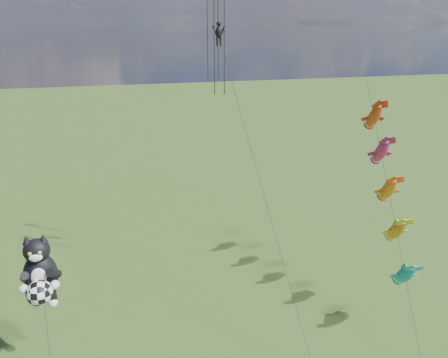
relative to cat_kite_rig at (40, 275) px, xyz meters
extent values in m
cylinder|color=black|center=(0.10, -1.32, -4.34)|extent=(0.23, 2.74, 5.28)
ellipsoid|color=black|center=(0.00, 0.31, -0.23)|extent=(2.14, 1.79, 2.96)
ellipsoid|color=black|center=(0.00, 0.22, 1.53)|extent=(1.66, 1.52, 1.50)
cone|color=black|center=(-0.46, 0.22, 2.32)|extent=(0.55, 0.55, 0.56)
cone|color=black|center=(0.46, 0.22, 2.32)|extent=(0.55, 0.55, 0.56)
ellipsoid|color=white|center=(0.00, -0.38, 1.39)|extent=(0.80, 0.44, 0.54)
ellipsoid|color=white|center=(0.00, -0.38, 0.05)|extent=(0.95, 0.41, 1.22)
sphere|color=gold|center=(-0.28, -0.45, 1.70)|extent=(0.22, 0.22, 0.22)
sphere|color=gold|center=(0.28, -0.45, 1.70)|extent=(0.22, 0.22, 0.22)
sphere|color=white|center=(-0.88, -0.66, -0.46)|extent=(0.56, 0.56, 0.56)
sphere|color=white|center=(0.88, -0.66, -0.46)|extent=(0.56, 0.56, 0.56)
sphere|color=white|center=(-0.46, 0.17, -2.22)|extent=(0.59, 0.59, 0.59)
sphere|color=white|center=(0.46, 0.17, -2.22)|extent=(0.59, 0.59, 0.59)
sphere|color=white|center=(0.00, -0.94, -0.69)|extent=(1.55, 1.55, 1.55)
cylinder|color=black|center=(24.79, 0.69, 1.45)|extent=(3.42, 15.47, 16.85)
ellipsoid|color=#1985BF|center=(24.05, -2.71, -2.26)|extent=(1.44, 2.67, 2.61)
ellipsoid|color=red|center=(24.52, -0.54, 0.10)|extent=(1.44, 2.67, 2.61)
ellipsoid|color=#F2A719|center=(24.99, 1.62, 2.45)|extent=(1.44, 2.67, 2.61)
ellipsoid|color=#D8336E|center=(25.47, 3.78, 4.81)|extent=(1.44, 2.67, 2.61)
ellipsoid|color=orange|center=(25.94, 5.94, 7.17)|extent=(1.44, 2.67, 2.61)
cylinder|color=black|center=(14.93, 2.81, 4.04)|extent=(2.57, 16.90, 22.03)
cylinder|color=black|center=(13.02, 8.10, 13.09)|extent=(0.08, 0.08, 8.17)
cylinder|color=black|center=(13.77, 8.10, 13.09)|extent=(0.08, 0.08, 8.17)
cylinder|color=black|center=(13.23, 11.25, 13.65)|extent=(0.08, 0.08, 7.66)
cylinder|color=black|center=(14.09, 11.25, 13.65)|extent=(0.08, 0.08, 7.66)
camera|label=1|loc=(4.90, -25.12, 14.41)|focal=35.00mm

